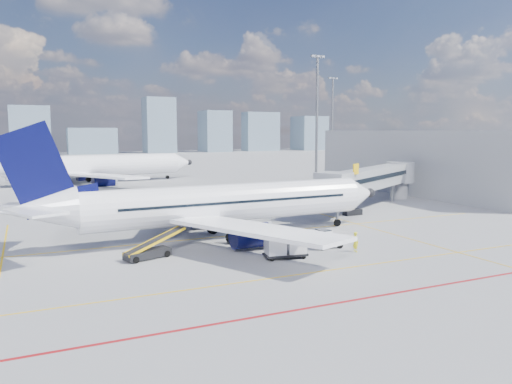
# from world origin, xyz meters

# --- Properties ---
(ground) EXTENTS (420.00, 420.00, 0.00)m
(ground) POSITION_xyz_m (0.00, 0.00, 0.00)
(ground) COLOR gray
(ground) RESTS_ON ground
(apron_markings) EXTENTS (90.00, 35.12, 0.01)m
(apron_markings) POSITION_xyz_m (-0.58, -3.91, 0.01)
(apron_markings) COLOR #DDAA0B
(apron_markings) RESTS_ON ground
(jet_bridge) EXTENTS (23.55, 15.78, 6.30)m
(jet_bridge) POSITION_xyz_m (23.51, 16.91, 3.74)
(jet_bridge) COLOR gray
(jet_bridge) RESTS_ON ground
(terminal_block) EXTENTS (10.00, 42.00, 10.00)m
(terminal_block) POSITION_xyz_m (39.95, 26.00, 5.00)
(terminal_block) COLOR gray
(terminal_block) RESTS_ON ground
(floodlight_mast_ne) EXTENTS (3.20, 0.61, 25.45)m
(floodlight_mast_ne) POSITION_xyz_m (38.00, 55.00, 13.59)
(floodlight_mast_ne) COLOR slate
(floodlight_mast_ne) RESTS_ON ground
(floodlight_mast_far) EXTENTS (3.20, 0.61, 25.45)m
(floodlight_mast_far) POSITION_xyz_m (65.00, 90.00, 13.59)
(floodlight_mast_far) COLOR slate
(floodlight_mast_far) RESTS_ON ground
(distant_skyline) EXTENTS (258.56, 14.80, 25.31)m
(distant_skyline) POSITION_xyz_m (-7.49, 190.00, 10.05)
(distant_skyline) COLOR slate
(distant_skyline) RESTS_ON ground
(main_aircraft) EXTENTS (36.45, 31.75, 10.76)m
(main_aircraft) POSITION_xyz_m (-2.39, 7.25, 3.22)
(main_aircraft) COLOR white
(main_aircraft) RESTS_ON ground
(second_aircraft) EXTENTS (42.52, 36.94, 12.45)m
(second_aircraft) POSITION_xyz_m (-7.35, 63.64, 3.22)
(second_aircraft) COLOR white
(second_aircraft) RESTS_ON ground
(baggage_tug) EXTENTS (2.41, 1.50, 1.64)m
(baggage_tug) POSITION_xyz_m (4.97, -0.08, 0.79)
(baggage_tug) COLOR white
(baggage_tug) RESTS_ON ground
(cargo_dolly) EXTENTS (3.54, 1.98, 1.84)m
(cargo_dolly) POSITION_xyz_m (0.21, -1.63, 1.01)
(cargo_dolly) COLOR black
(cargo_dolly) RESTS_ON ground
(belt_loader) EXTENTS (5.29, 2.74, 2.14)m
(belt_loader) POSITION_xyz_m (-9.53, 2.80, 0.55)
(belt_loader) COLOR black
(belt_loader) RESTS_ON ground
(ramp_worker) EXTENTS (0.43, 0.63, 1.68)m
(ramp_worker) POSITION_xyz_m (6.46, -2.24, 0.84)
(ramp_worker) COLOR yellow
(ramp_worker) RESTS_ON ground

